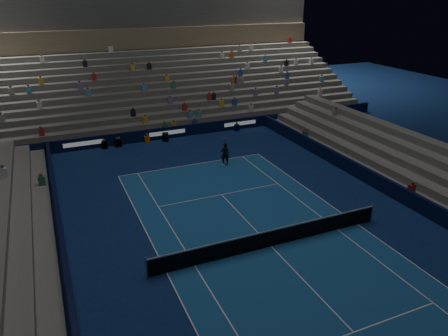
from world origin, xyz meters
TOP-DOWN VIEW (x-y plane):
  - ground at (0.00, 0.00)m, footprint 90.00×90.00m
  - court_surface at (0.00, 0.00)m, footprint 10.97×23.77m
  - sponsor_barrier_far at (0.00, 18.50)m, footprint 44.00×0.25m
  - sponsor_barrier_east at (9.70, 0.00)m, footprint 0.25×37.00m
  - sponsor_barrier_west at (-9.70, 0.00)m, footprint 0.25×37.00m
  - grandstand_main at (0.00, 27.90)m, footprint 44.00×15.20m
  - tennis_net at (0.00, 0.00)m, footprint 12.90×0.10m
  - tennis_player at (2.22, 10.92)m, footprint 0.71×0.56m
  - broadcast_camera at (-0.32, 17.89)m, footprint 0.67×1.04m

SIDE VIEW (x-z plane):
  - ground at x=0.00m, z-range 0.00..0.00m
  - court_surface at x=0.00m, z-range 0.00..0.01m
  - broadcast_camera at x=-0.32m, z-range 0.01..0.68m
  - sponsor_barrier_far at x=0.00m, z-range 0.00..1.00m
  - sponsor_barrier_east at x=9.70m, z-range 0.00..1.00m
  - sponsor_barrier_west at x=-9.70m, z-range 0.00..1.00m
  - tennis_net at x=0.00m, z-range -0.05..1.05m
  - tennis_player at x=2.22m, z-range 0.00..1.70m
  - grandstand_main at x=0.00m, z-range -2.22..8.98m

